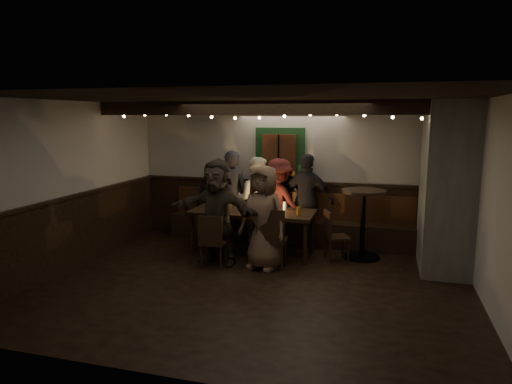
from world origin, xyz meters
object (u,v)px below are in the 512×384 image
(dining_table, at_px, (253,214))
(chair_near_left, at_px, (212,238))
(person_b, at_px, (232,196))
(person_e, at_px, (307,200))
(chair_near_right, at_px, (272,235))
(person_c, at_px, (256,200))
(person_g, at_px, (263,218))
(person_a, at_px, (214,202))
(person_f, at_px, (217,212))
(chair_end, at_px, (332,232))
(person_d, at_px, (279,201))
(high_top, at_px, (363,215))

(dining_table, bearing_deg, chair_near_left, -112.15)
(person_b, bearing_deg, person_e, -179.75)
(chair_near_left, distance_m, chair_near_right, 0.93)
(person_e, bearing_deg, chair_near_right, 88.48)
(chair_near_left, xyz_separation_m, person_c, (0.24, 1.67, 0.33))
(chair_near_left, height_order, person_g, person_g)
(person_a, xyz_separation_m, person_g, (1.36, -1.38, 0.07))
(person_e, distance_m, person_g, 1.54)
(person_f, bearing_deg, person_a, 123.17)
(chair_end, relative_size, person_f, 0.49)
(chair_near_right, distance_m, person_c, 1.62)
(person_e, height_order, person_g, person_e)
(person_b, relative_size, person_e, 1.03)
(chair_near_left, relative_size, chair_near_right, 0.89)
(chair_near_left, distance_m, chair_end, 1.99)
(person_f, bearing_deg, dining_table, 69.43)
(person_a, xyz_separation_m, person_d, (1.26, 0.07, 0.06))
(person_d, distance_m, person_f, 1.57)
(person_f, bearing_deg, person_g, 6.28)
(person_e, relative_size, person_g, 1.04)
(dining_table, distance_m, high_top, 1.86)
(chair_end, height_order, person_a, person_a)
(high_top, bearing_deg, person_d, 162.66)
(chair_near_right, height_order, person_b, person_b)
(chair_near_left, height_order, person_f, person_f)
(person_a, bearing_deg, person_b, 164.94)
(chair_end, bearing_deg, person_a, 164.07)
(high_top, xyz_separation_m, person_c, (-1.99, 0.47, 0.08))
(person_d, relative_size, person_e, 0.94)
(person_a, xyz_separation_m, person_f, (0.58, -1.34, 0.11))
(chair_near_left, distance_m, person_d, 1.84)
(person_b, bearing_deg, high_top, 167.43)
(chair_near_left, bearing_deg, person_c, 81.79)
(person_f, bearing_deg, person_c, 89.58)
(chair_near_right, xyz_separation_m, chair_end, (0.85, 0.73, -0.07))
(chair_near_left, bearing_deg, chair_near_right, 13.09)
(high_top, xyz_separation_m, person_e, (-1.03, 0.51, 0.11))
(person_c, bearing_deg, dining_table, 99.00)
(high_top, bearing_deg, chair_near_left, -151.77)
(chair_near_left, bearing_deg, dining_table, 67.85)
(chair_near_right, bearing_deg, person_g, 173.58)
(person_a, bearing_deg, dining_table, 124.85)
(person_a, distance_m, person_f, 1.46)
(dining_table, relative_size, chair_end, 2.55)
(dining_table, distance_m, person_a, 1.18)
(person_f, relative_size, person_g, 1.05)
(chair_near_right, height_order, person_e, person_e)
(dining_table, height_order, person_a, person_a)
(chair_near_left, xyz_separation_m, chair_end, (1.76, 0.94, -0.01))
(high_top, bearing_deg, dining_table, -172.18)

